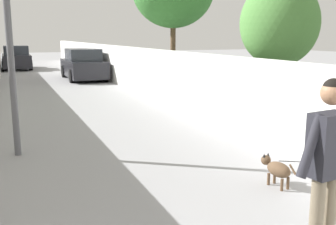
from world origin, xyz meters
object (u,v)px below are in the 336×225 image
object	(u,v)px
tree_right_near	(279,24)
person_skateboarder	(328,157)
dog	(277,169)
car_near	(83,65)
lamp_post	(7,3)
car_far	(16,58)

from	to	relation	value
tree_right_near	person_skateboarder	distance (m)	6.22
tree_right_near	dog	distance (m)	4.59
person_skateboarder	car_near	xyz separation A→B (m)	(17.46, -0.99, -0.39)
lamp_post	car_near	distance (m)	13.13
tree_right_near	lamp_post	bearing A→B (deg)	90.83
person_skateboarder	car_near	bearing A→B (deg)	-3.24
person_skateboarder	dog	distance (m)	2.22
lamp_post	dog	xyz separation A→B (m)	(-3.14, -3.48, -2.48)
person_skateboarder	car_near	world-z (taller)	person_skateboarder
dog	person_skateboarder	bearing A→B (deg)	153.60
dog	car_near	bearing A→B (deg)	-0.27
person_skateboarder	car_far	size ratio (longest dim) A/B	0.42
car_far	tree_right_near	bearing A→B (deg)	-165.29
tree_right_near	person_skateboarder	size ratio (longest dim) A/B	2.00
person_skateboarder	dog	world-z (taller)	person_skateboarder
dog	car_far	bearing A→B (deg)	7.01
lamp_post	person_skateboarder	bearing A→B (deg)	-152.80
tree_right_near	car_near	world-z (taller)	tree_right_near
lamp_post	car_far	distance (m)	20.35
car_far	lamp_post	bearing A→B (deg)	178.30
dog	car_far	distance (m)	23.56
dog	car_far	xyz separation A→B (m)	(23.38, 2.88, 0.44)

